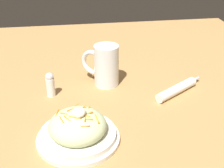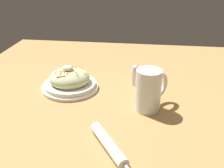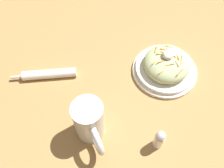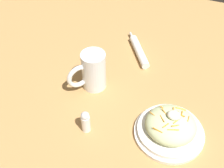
{
  "view_description": "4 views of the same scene",
  "coord_description": "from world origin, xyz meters",
  "px_view_note": "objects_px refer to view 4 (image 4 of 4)",
  "views": [
    {
      "loc": [
        -0.9,
        0.12,
        0.51
      ],
      "look_at": [
        -0.1,
        0.0,
        0.07
      ],
      "focal_mm": 50.81,
      "sensor_mm": 36.0,
      "label": 1
    },
    {
      "loc": [
        0.02,
        -0.76,
        0.45
      ],
      "look_at": [
        -0.08,
        0.03,
        0.07
      ],
      "focal_mm": 42.67,
      "sensor_mm": 36.0,
      "label": 2
    },
    {
      "loc": [
        0.23,
        0.17,
        0.65
      ],
      "look_at": [
        -0.1,
        -0.0,
        0.06
      ],
      "focal_mm": 38.51,
      "sensor_mm": 36.0,
      "label": 3
    },
    {
      "loc": [
        -0.28,
        0.66,
        0.76
      ],
      "look_at": [
        -0.04,
        0.05,
        0.08
      ],
      "focal_mm": 48.4,
      "sensor_mm": 36.0,
      "label": 4
    }
  ],
  "objects_px": {
    "beer_mug": "(93,72)",
    "napkin_roll": "(139,51)",
    "salt_shaker": "(86,121)",
    "salad_plate": "(170,128)"
  },
  "relations": [
    {
      "from": "napkin_roll",
      "to": "salt_shaker",
      "type": "height_order",
      "value": "salt_shaker"
    },
    {
      "from": "beer_mug",
      "to": "napkin_roll",
      "type": "height_order",
      "value": "beer_mug"
    },
    {
      "from": "salad_plate",
      "to": "napkin_roll",
      "type": "distance_m",
      "value": 0.38
    },
    {
      "from": "beer_mug",
      "to": "salt_shaker",
      "type": "relative_size",
      "value": 1.73
    },
    {
      "from": "salad_plate",
      "to": "salt_shaker",
      "type": "bearing_deg",
      "value": 16.8
    },
    {
      "from": "salad_plate",
      "to": "napkin_roll",
      "type": "relative_size",
      "value": 1.14
    },
    {
      "from": "beer_mug",
      "to": "salt_shaker",
      "type": "height_order",
      "value": "beer_mug"
    },
    {
      "from": "salad_plate",
      "to": "beer_mug",
      "type": "distance_m",
      "value": 0.31
    },
    {
      "from": "salad_plate",
      "to": "salt_shaker",
      "type": "relative_size",
      "value": 2.63
    },
    {
      "from": "napkin_roll",
      "to": "salt_shaker",
      "type": "xyz_separation_m",
      "value": [
        0.05,
        0.4,
        0.03
      ]
    }
  ]
}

